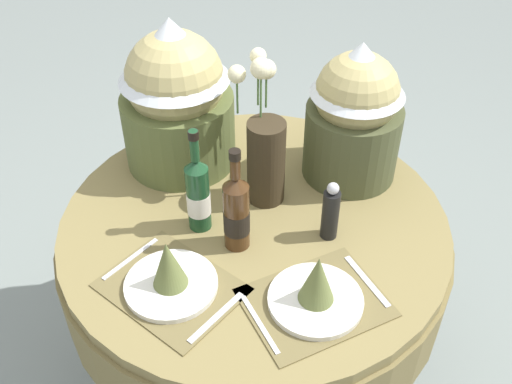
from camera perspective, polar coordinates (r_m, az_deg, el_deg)
name	(u,v)px	position (r m, az deg, el deg)	size (l,w,h in m)	color
ground	(255,365)	(2.30, -0.13, -16.14)	(8.00, 8.00, 0.00)	gray
dining_table	(254,255)	(1.84, -0.16, -5.98)	(1.15, 1.15, 0.73)	olive
place_setting_left	(170,275)	(1.54, -8.19, -7.86)	(0.42, 0.39, 0.16)	brown
place_setting_right	(316,291)	(1.50, 5.76, -9.31)	(0.43, 0.41, 0.16)	brown
flower_vase	(265,148)	(1.71, 0.83, 4.16)	(0.17, 0.17, 0.44)	#332819
wine_bottle_left	(236,212)	(1.58, -1.88, -1.89)	(0.07, 0.07, 0.32)	#422814
wine_bottle_rear	(198,193)	(1.65, -5.54, -0.13)	(0.07, 0.07, 0.33)	#194223
pepper_mill	(330,212)	(1.64, 7.10, -1.93)	(0.05, 0.05, 0.19)	black
gift_tub_back_left	(176,91)	(1.84, -7.65, 9.51)	(0.35, 0.35, 0.49)	#566033
gift_tub_back_right	(355,108)	(1.80, 9.43, 7.88)	(0.29, 0.29, 0.44)	#474C2D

